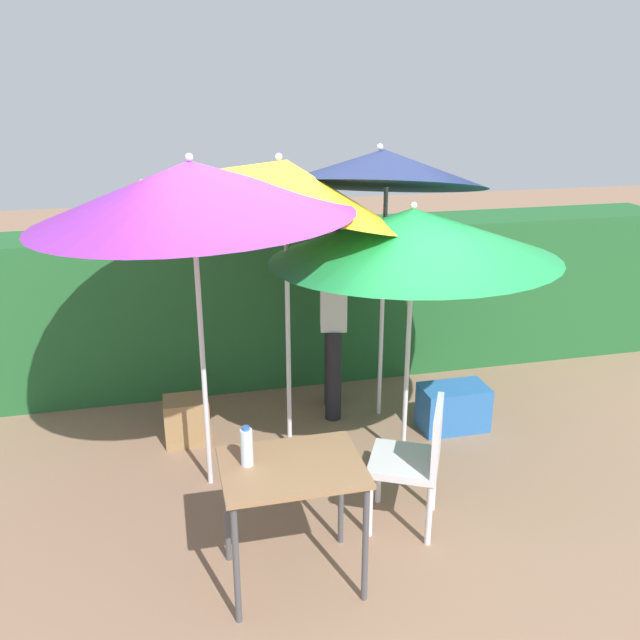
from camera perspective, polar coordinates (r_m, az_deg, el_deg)
ground_plane at (r=5.27m, az=0.78°, el=-12.42°), size 24.00×24.00×0.00m
hedge_row at (r=6.55m, az=-3.05°, el=1.52°), size 8.00×0.70×1.51m
umbrella_rainbow at (r=4.86m, az=-3.24°, el=11.54°), size 2.01×1.97×2.59m
umbrella_orange at (r=4.75m, az=7.95°, el=7.30°), size 2.06×2.07×2.02m
umbrella_yellow at (r=5.40m, az=5.42°, el=12.77°), size 1.70×1.68×2.52m
umbrella_navy at (r=4.36m, az=-10.94°, el=10.86°), size 2.10×2.09×2.40m
person_vendor at (r=5.71m, az=1.13°, el=0.62°), size 0.29×0.56×1.88m
chair_plastic at (r=4.45m, az=8.17°, el=-11.53°), size 0.59×0.59×0.89m
cooler_box at (r=5.82m, az=11.31°, el=-7.33°), size 0.56×0.33×0.38m
crate_cardboard at (r=5.63m, az=-11.31°, el=-8.37°), size 0.36×0.28×0.38m
folding_table at (r=3.88m, az=-2.40°, el=-13.49°), size 0.80×0.60×0.79m
bottle_water at (r=3.78m, az=-6.29°, el=-10.72°), size 0.07×0.07×0.24m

